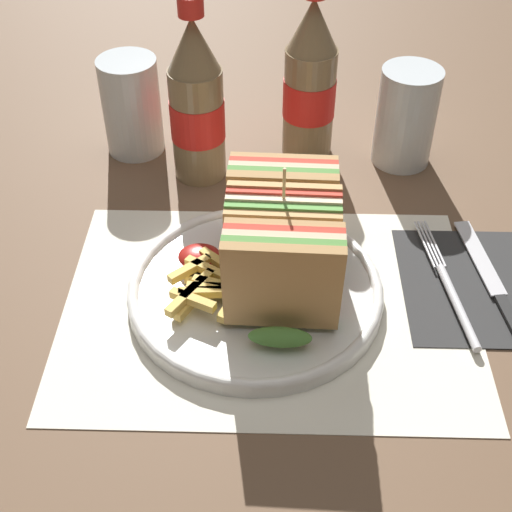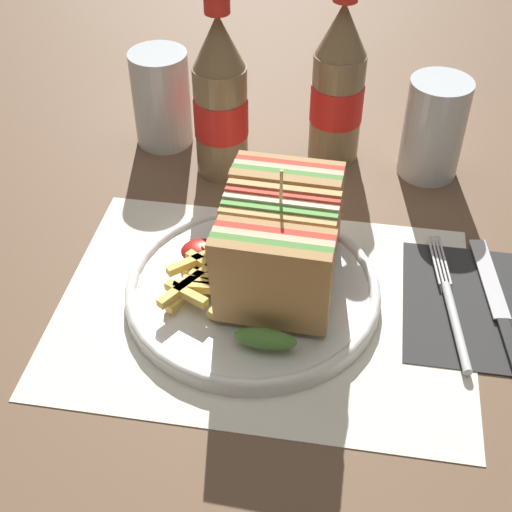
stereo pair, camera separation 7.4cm
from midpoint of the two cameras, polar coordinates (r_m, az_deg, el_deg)
The scene contains 13 objects.
ground_plane at distance 0.76m, azimuth 2.68°, elevation -2.72°, with size 4.00×4.00×0.00m, color brown.
placemat at distance 0.74m, azimuth 3.54°, elevation -4.20°, with size 0.43×0.31×0.00m.
plate_main at distance 0.75m, azimuth 2.60°, elevation -2.85°, with size 0.27×0.27×0.02m.
club_sandwich at distance 0.70m, azimuth 4.92°, elevation 0.72°, with size 0.11×0.19×0.15m.
fries_pile at distance 0.73m, azimuth -1.19°, elevation -2.15°, with size 0.09×0.10×0.02m.
ketchup_blob at distance 0.76m, azimuth -1.58°, elevation 0.24°, with size 0.05×0.04×0.02m.
napkin at distance 0.79m, azimuth 19.54°, elevation -3.83°, with size 0.14×0.18×0.00m.
fork at distance 0.76m, azimuth 18.15°, elevation -4.35°, with size 0.04×0.20×0.01m.
knife at distance 0.79m, azimuth 21.42°, elevation -3.93°, with size 0.04×0.21×0.00m.
coke_bottle_near at distance 0.88m, azimuth -0.41°, elevation 12.24°, with size 0.07×0.07×0.23m.
coke_bottle_far at distance 0.92m, azimuth 8.93°, elevation 13.13°, with size 0.07×0.07×0.23m.
glass_near at distance 0.93m, azimuth 16.20°, elevation 9.24°, with size 0.08×0.08×0.13m.
glass_far at distance 0.97m, azimuth -5.32°, elevation 11.94°, with size 0.08×0.08×0.13m.
Camera 2 is at (0.09, -0.54, 0.53)m, focal length 50.00 mm.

